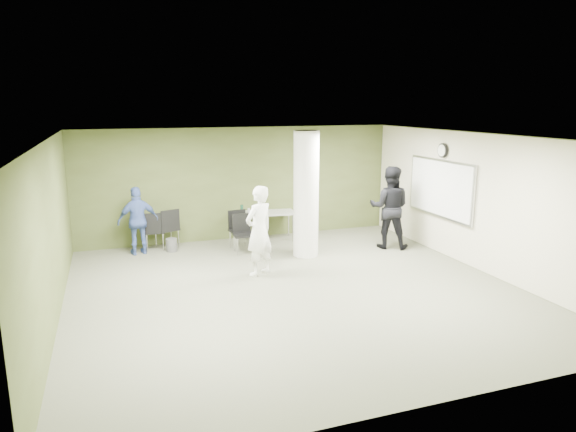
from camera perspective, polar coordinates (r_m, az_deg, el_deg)
name	(u,v)px	position (r m, az deg, el deg)	size (l,w,h in m)	color
floor	(294,290)	(9.58, 0.72, -8.19)	(8.00, 8.00, 0.00)	#585A46
ceiling	(295,137)	(8.98, 0.77, 8.77)	(8.00, 8.00, 0.00)	white
wall_back	(240,184)	(12.95, -5.35, 3.61)	(8.00, 0.02, 2.80)	#444D24
wall_left	(51,234)	(8.70, -24.88, -1.87)	(0.02, 8.00, 2.80)	#444D24
wall_right_cream	(478,202)	(11.17, 20.40, 1.47)	(0.02, 8.00, 2.80)	beige
column	(306,194)	(11.36, 2.02, 2.42)	(0.56, 0.56, 2.80)	silver
whiteboard	(440,188)	(12.04, 16.54, 2.97)	(0.05, 2.30, 1.30)	silver
wall_clock	(443,150)	(11.94, 16.79, 6.99)	(0.06, 0.32, 0.32)	black
folding_table	(263,214)	(12.76, -2.76, 0.19)	(1.58, 0.84, 0.97)	#9C9C97
wastebasket	(172,245)	(12.24, -12.80, -3.16)	(0.26, 0.26, 0.30)	#4C4C4C
chair_back_left	(154,228)	(12.31, -14.62, -1.32)	(0.49, 0.49, 0.91)	black
chair_back_right	(168,226)	(12.37, -13.17, -1.05)	(0.61, 0.61, 0.96)	black
chair_table_left	(242,230)	(11.83, -5.08, -1.61)	(0.46, 0.46, 0.88)	black
chair_table_right	(239,227)	(12.15, -5.50, -1.17)	(0.49, 0.49, 0.91)	black
woman_white	(259,231)	(10.15, -3.23, -1.67)	(0.66, 0.43, 1.81)	white
man_black	(389,207)	(12.30, 11.21, 0.94)	(0.95, 0.74, 1.95)	black
man_blue	(138,221)	(12.06, -16.32, -0.51)	(0.91, 0.38, 1.55)	#4058A0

